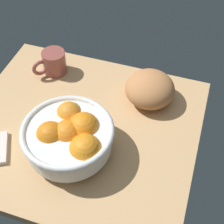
% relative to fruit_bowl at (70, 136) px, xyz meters
% --- Properties ---
extents(ground_plane, '(0.65, 0.58, 0.03)m').
position_rel_fruit_bowl_xyz_m(ground_plane, '(-0.01, 0.08, -0.08)').
color(ground_plane, tan).
extents(fruit_bowl, '(0.24, 0.24, 0.12)m').
position_rel_fruit_bowl_xyz_m(fruit_bowl, '(0.00, 0.00, 0.00)').
color(fruit_bowl, white).
rests_on(fruit_bowl, ground).
extents(bread_loaf, '(0.19, 0.19, 0.09)m').
position_rel_fruit_bowl_xyz_m(bread_loaf, '(0.15, 0.24, -0.02)').
color(bread_loaf, '#C27F4B').
rests_on(bread_loaf, ground).
extents(mug, '(0.09, 0.10, 0.08)m').
position_rel_fruit_bowl_xyz_m(mug, '(-0.17, 0.27, -0.03)').
color(mug, '#944A41').
rests_on(mug, ground).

